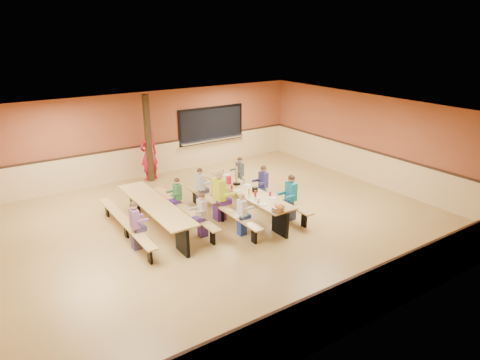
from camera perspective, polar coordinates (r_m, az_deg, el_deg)
ground at (r=11.71m, az=-2.41°, el=-5.97°), size 12.00×12.00×0.00m
room_envelope at (r=11.43m, az=-2.46°, el=-2.85°), size 12.04×10.04×3.02m
kitchen_pass_through at (r=16.54m, az=-3.83°, el=7.17°), size 2.78×0.28×1.38m
structural_post at (r=14.86m, az=-12.13°, el=5.37°), size 0.18×0.18×3.00m
cafeteria_table_main at (r=12.14m, az=0.82°, el=-2.28°), size 1.91×3.70×0.74m
cafeteria_table_second at (r=11.47m, az=-11.22°, el=-4.05°), size 1.91×3.70×0.74m
seated_child_white_left at (r=10.94m, az=0.26°, el=-4.65°), size 0.33×0.27×1.12m
seated_adult_yellow at (r=11.74m, az=-2.79°, el=-2.12°), size 0.47×0.39×1.42m
seated_child_grey_left at (r=12.66m, az=-5.32°, el=-1.08°), size 0.36×0.30×1.19m
seated_child_teal_right at (r=11.86m, az=6.79°, el=-2.35°), size 0.41×0.34×1.29m
seated_child_navy_right at (r=12.79m, az=3.12°, el=-0.76°), size 0.37×0.30×1.22m
seated_child_char_right at (r=13.76m, az=-0.03°, el=0.67°), size 0.35×0.28×1.17m
seated_child_purple_sec at (r=10.56m, az=-13.81°, el=-5.96°), size 0.37×0.30×1.21m
seated_child_green_sec at (r=12.05m, az=-8.31°, el=-2.41°), size 0.34×0.28×1.15m
seated_child_tan_sec at (r=10.90m, az=-5.06°, el=-4.70°), size 0.35×0.29×1.17m
standing_woman at (r=15.16m, az=-12.06°, el=3.32°), size 0.71×0.51×1.81m
punch_pitcher at (r=12.54m, az=-1.51°, el=0.02°), size 0.16×0.16×0.22m
chip_bowl at (r=10.72m, az=5.11°, el=-3.77°), size 0.32×0.32×0.15m
napkin_dispenser at (r=11.93m, az=2.00°, el=-1.26°), size 0.10×0.14×0.13m
condiment_mustard at (r=11.74m, az=1.19°, el=-1.50°), size 0.06×0.06×0.17m
condiment_ketchup at (r=11.59m, az=2.06°, el=-1.80°), size 0.06×0.06×0.17m
table_paddle at (r=12.42m, az=-0.45°, el=-0.04°), size 0.16×0.16×0.56m
place_settings at (r=12.05m, az=0.82°, el=-1.09°), size 0.65×3.30×0.11m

